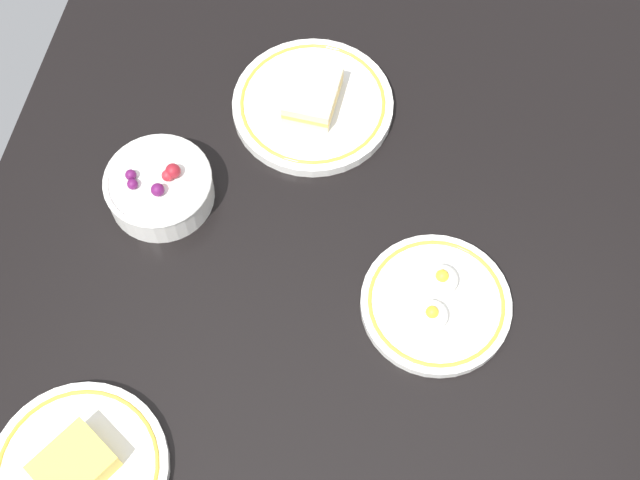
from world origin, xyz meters
The scene contains 5 objects.
dining_table centered at (0.00, 0.00, 2.00)cm, with size 112.85×89.66×4.00cm, color black.
plate_sandwich centered at (20.88, 5.11, 5.30)cm, with size 22.23×22.23×4.77cm.
plate_eggs centered at (-5.26, -15.56, 5.05)cm, with size 18.62×18.62×4.36cm.
plate_cheese centered at (-33.20, 21.18, 5.28)cm, with size 20.33×20.33×4.74cm.
bowl_berries centered at (3.27, 21.80, 6.54)cm, with size 14.01×14.01×6.26cm.
Camera 1 is at (-49.02, -9.62, 104.83)cm, focal length 49.37 mm.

